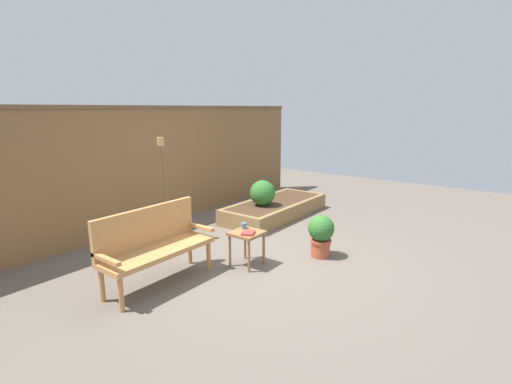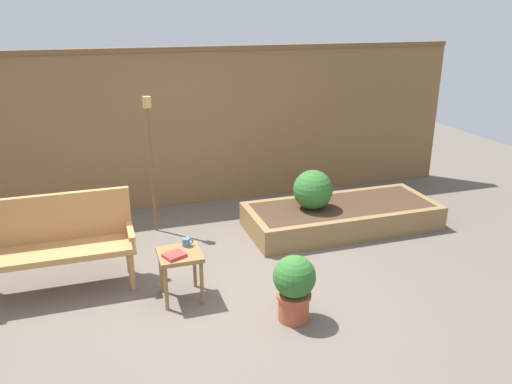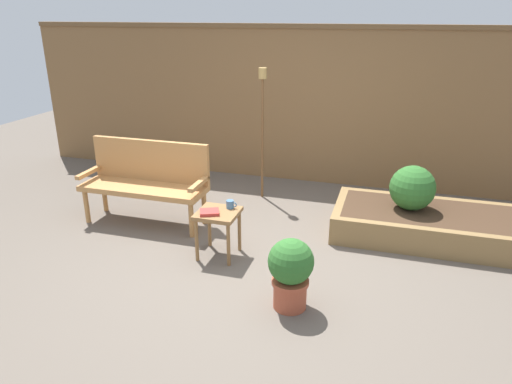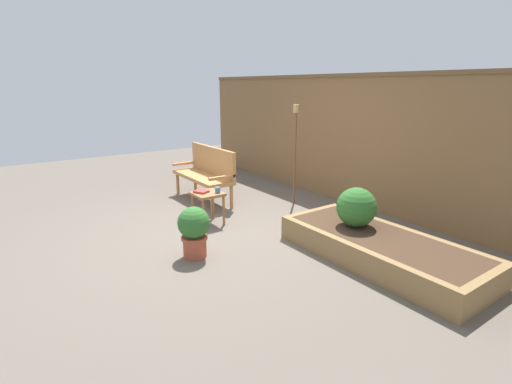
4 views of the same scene
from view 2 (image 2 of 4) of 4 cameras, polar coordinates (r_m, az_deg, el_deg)
The scene contains 10 objects.
ground_plane at distance 5.01m, azimuth -3.91°, elevation -11.59°, with size 14.00×14.00×0.00m, color #60564C.
fence_back at distance 7.00m, azimuth -9.43°, elevation 7.06°, with size 8.40×0.14×2.16m.
garden_bench at distance 5.27m, azimuth -21.56°, elevation -4.69°, with size 1.44×0.48×0.94m.
side_table at distance 4.83m, azimuth -8.55°, elevation -7.65°, with size 0.40×0.40×0.48m.
cup_on_table at distance 4.90m, azimuth -7.84°, elevation -5.62°, with size 0.11×0.08×0.08m.
book_on_table at distance 4.72m, azimuth -9.17°, elevation -7.05°, with size 0.18×0.16×0.03m, color #B2332D.
potted_boxwood at distance 4.50m, azimuth 4.32°, elevation -10.38°, with size 0.38×0.38×0.62m.
raised_planter_bed at distance 6.50m, azimuth 9.62°, elevation -2.68°, with size 2.40×1.00×0.30m.
shrub_near_bench at distance 6.20m, azimuth 6.42°, elevation 0.26°, with size 0.48×0.48×0.48m.
tiki_torch at distance 6.13m, azimuth -11.88°, elevation 5.64°, with size 0.10×0.10×1.67m.
Camera 2 is at (-1.00, -4.16, 2.61)m, focal length 35.52 mm.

